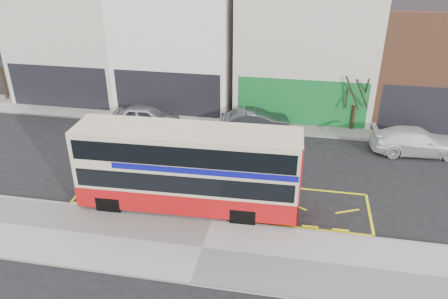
% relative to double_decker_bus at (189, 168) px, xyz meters
% --- Properties ---
extents(ground, '(120.00, 120.00, 0.00)m').
position_rel_double_decker_bus_xyz_m(ground, '(1.26, -0.60, -2.10)').
color(ground, black).
rests_on(ground, ground).
extents(pavement, '(40.00, 4.00, 0.15)m').
position_rel_double_decker_bus_xyz_m(pavement, '(1.26, -2.90, -2.03)').
color(pavement, '#9A9892').
rests_on(pavement, ground).
extents(kerb, '(40.00, 0.15, 0.15)m').
position_rel_double_decker_bus_xyz_m(kerb, '(1.26, -0.98, -2.03)').
color(kerb, gray).
rests_on(kerb, ground).
extents(far_pavement, '(50.00, 3.00, 0.15)m').
position_rel_double_decker_bus_xyz_m(far_pavement, '(1.26, 10.40, -2.03)').
color(far_pavement, '#9A9892').
rests_on(far_pavement, ground).
extents(road_markings, '(14.00, 3.40, 0.01)m').
position_rel_double_decker_bus_xyz_m(road_markings, '(1.26, 1.00, -2.10)').
color(road_markings, yellow).
rests_on(road_markings, ground).
extents(terrace_far_left, '(8.00, 8.01, 10.80)m').
position_rel_double_decker_bus_xyz_m(terrace_far_left, '(-12.24, 14.39, 2.72)').
color(terrace_far_left, beige).
rests_on(terrace_far_left, ground).
extents(terrace_left, '(8.00, 8.01, 11.80)m').
position_rel_double_decker_bus_xyz_m(terrace_left, '(-4.24, 14.39, 3.22)').
color(terrace_left, white).
rests_on(terrace_left, ground).
extents(terrace_green_shop, '(9.00, 8.01, 11.30)m').
position_rel_double_decker_bus_xyz_m(terrace_green_shop, '(4.76, 14.39, 2.97)').
color(terrace_green_shop, beige).
rests_on(terrace_green_shop, ground).
extents(terrace_right, '(9.00, 8.01, 10.30)m').
position_rel_double_decker_bus_xyz_m(terrace_right, '(13.76, 14.39, 2.47)').
color(terrace_right, brown).
rests_on(terrace_right, ground).
extents(double_decker_bus, '(10.08, 2.62, 4.00)m').
position_rel_double_decker_bus_xyz_m(double_decker_bus, '(0.00, 0.00, 0.00)').
color(double_decker_bus, beige).
rests_on(double_decker_bus, ground).
extents(bus_stop_post, '(0.81, 0.20, 3.28)m').
position_rel_double_decker_bus_xyz_m(bus_stop_post, '(-4.68, -1.00, 0.00)').
color(bus_stop_post, black).
rests_on(bus_stop_post, pavement).
extents(car_silver, '(4.47, 1.98, 1.50)m').
position_rel_double_decker_bus_xyz_m(car_silver, '(-5.08, 8.39, -1.35)').
color(car_silver, '#BCBBC0').
rests_on(car_silver, ground).
extents(car_grey, '(4.65, 2.56, 1.45)m').
position_rel_double_decker_bus_xyz_m(car_grey, '(2.00, 9.05, -1.38)').
color(car_grey, '#3F4347').
rests_on(car_grey, ground).
extents(car_white, '(5.25, 2.47, 1.48)m').
position_rel_double_decker_bus_xyz_m(car_white, '(11.48, 7.81, -1.36)').
color(car_white, white).
rests_on(car_white, ground).
extents(street_tree_right, '(2.18, 2.18, 4.70)m').
position_rel_double_decker_bus_xyz_m(street_tree_right, '(8.07, 10.37, 1.10)').
color(street_tree_right, black).
rests_on(street_tree_right, ground).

